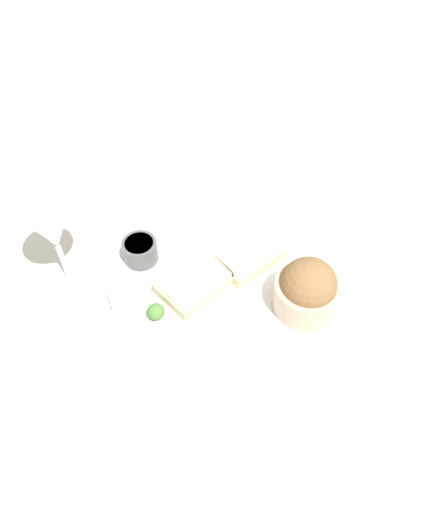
{
  "coord_description": "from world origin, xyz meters",
  "views": [
    {
      "loc": [
        -0.3,
        -0.38,
        0.62
      ],
      "look_at": [
        0.0,
        0.0,
        0.03
      ],
      "focal_mm": 35.0,
      "sensor_mm": 36.0,
      "label": 1
    }
  ],
  "objects_px": {
    "sauce_ramekin": "(140,250)",
    "cheese_toast_far": "(251,256)",
    "salad_bowl": "(307,289)",
    "napkin": "(258,155)",
    "wine_glass": "(50,226)",
    "cheese_toast_near": "(193,283)"
  },
  "relations": [
    {
      "from": "cheese_toast_far",
      "to": "napkin",
      "type": "xyz_separation_m",
      "value": [
        0.19,
        0.2,
        -0.02
      ]
    },
    {
      "from": "sauce_ramekin",
      "to": "cheese_toast_far",
      "type": "distance_m",
      "value": 0.17
    },
    {
      "from": "cheese_toast_near",
      "to": "wine_glass",
      "type": "xyz_separation_m",
      "value": [
        -0.13,
        0.14,
        0.09
      ]
    },
    {
      "from": "wine_glass",
      "to": "napkin",
      "type": "bearing_deg",
      "value": 5.36
    },
    {
      "from": "salad_bowl",
      "to": "sauce_ramekin",
      "type": "distance_m",
      "value": 0.26
    },
    {
      "from": "salad_bowl",
      "to": "sauce_ramekin",
      "type": "relative_size",
      "value": 1.73
    },
    {
      "from": "sauce_ramekin",
      "to": "napkin",
      "type": "bearing_deg",
      "value": 15.01
    },
    {
      "from": "napkin",
      "to": "cheese_toast_near",
      "type": "bearing_deg",
      "value": -147.84
    },
    {
      "from": "salad_bowl",
      "to": "cheese_toast_far",
      "type": "distance_m",
      "value": 0.11
    },
    {
      "from": "salad_bowl",
      "to": "cheese_toast_near",
      "type": "xyz_separation_m",
      "value": [
        -0.11,
        0.12,
        -0.03
      ]
    },
    {
      "from": "salad_bowl",
      "to": "wine_glass",
      "type": "distance_m",
      "value": 0.37
    },
    {
      "from": "salad_bowl",
      "to": "sauce_ramekin",
      "type": "xyz_separation_m",
      "value": [
        -0.14,
        0.22,
        -0.02
      ]
    },
    {
      "from": "cheese_toast_near",
      "to": "napkin",
      "type": "height_order",
      "value": "cheese_toast_near"
    },
    {
      "from": "sauce_ramekin",
      "to": "napkin",
      "type": "distance_m",
      "value": 0.33
    },
    {
      "from": "cheese_toast_far",
      "to": "wine_glass",
      "type": "bearing_deg",
      "value": 146.27
    },
    {
      "from": "salad_bowl",
      "to": "cheese_toast_far",
      "type": "relative_size",
      "value": 0.9
    },
    {
      "from": "wine_glass",
      "to": "salad_bowl",
      "type": "bearing_deg",
      "value": -47.93
    },
    {
      "from": "cheese_toast_far",
      "to": "napkin",
      "type": "height_order",
      "value": "cheese_toast_far"
    },
    {
      "from": "napkin",
      "to": "cheese_toast_far",
      "type": "bearing_deg",
      "value": -134.1
    },
    {
      "from": "salad_bowl",
      "to": "cheese_toast_far",
      "type": "bearing_deg",
      "value": 93.69
    },
    {
      "from": "wine_glass",
      "to": "napkin",
      "type": "distance_m",
      "value": 0.44
    },
    {
      "from": "sauce_ramekin",
      "to": "salad_bowl",
      "type": "bearing_deg",
      "value": -58.19
    }
  ]
}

